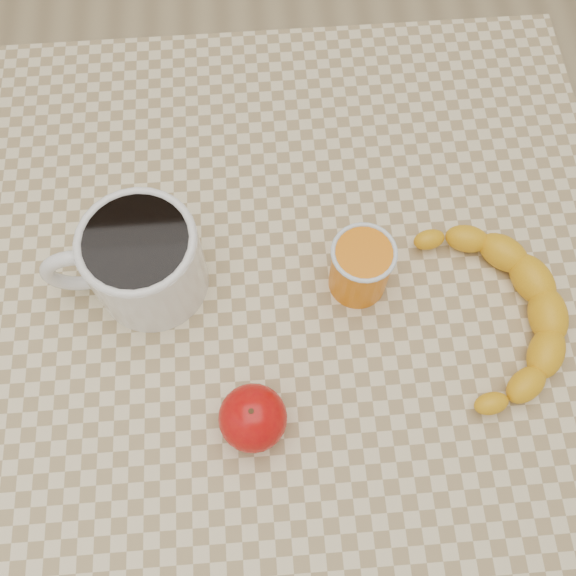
{
  "coord_description": "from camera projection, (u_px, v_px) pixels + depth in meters",
  "views": [
    {
      "loc": [
        -0.02,
        -0.28,
        1.43
      ],
      "look_at": [
        0.0,
        0.0,
        0.77
      ],
      "focal_mm": 40.0,
      "sensor_mm": 36.0,
      "label": 1
    }
  ],
  "objects": [
    {
      "name": "ground",
      "position": [
        288.0,
        422.0,
        1.43
      ],
      "size": [
        3.0,
        3.0,
        0.0
      ],
      "primitive_type": "plane",
      "color": "tan",
      "rests_on": "ground"
    },
    {
      "name": "coffee_mug",
      "position": [
        141.0,
        260.0,
        0.69
      ],
      "size": [
        0.18,
        0.13,
        0.11
      ],
      "color": "white",
      "rests_on": "table"
    },
    {
      "name": "banana",
      "position": [
        496.0,
        313.0,
        0.71
      ],
      "size": [
        0.19,
        0.27,
        0.04
      ],
      "primitive_type": null,
      "rotation": [
        0.0,
        0.0,
        -0.0
      ],
      "color": "#EFAE15",
      "rests_on": "table"
    },
    {
      "name": "table",
      "position": [
        288.0,
        320.0,
        0.82
      ],
      "size": [
        0.8,
        0.8,
        0.75
      ],
      "color": "beige",
      "rests_on": "ground"
    },
    {
      "name": "orange_juice_glass",
      "position": [
        361.0,
        267.0,
        0.7
      ],
      "size": [
        0.07,
        0.07,
        0.08
      ],
      "color": "orange",
      "rests_on": "table"
    },
    {
      "name": "apple",
      "position": [
        253.0,
        418.0,
        0.65
      ],
      "size": [
        0.08,
        0.08,
        0.07
      ],
      "color": "#A50509",
      "rests_on": "table"
    }
  ]
}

